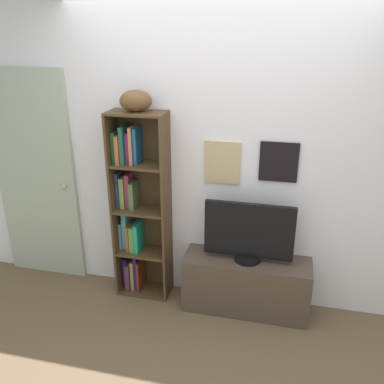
{
  "coord_description": "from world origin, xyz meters",
  "views": [
    {
      "loc": [
        0.52,
        -2.07,
        2.3
      ],
      "look_at": [
        -0.16,
        0.85,
        1.09
      ],
      "focal_mm": 38.13,
      "sensor_mm": 36.0,
      "label": 1
    }
  ],
  "objects_px": {
    "football": "(136,101)",
    "door": "(36,178)",
    "tv_stand": "(246,285)",
    "television": "(249,233)",
    "bookshelf": "(137,210)"
  },
  "relations": [
    {
      "from": "television",
      "to": "bookshelf",
      "type": "bearing_deg",
      "value": 175.66
    },
    {
      "from": "bookshelf",
      "to": "tv_stand",
      "type": "relative_size",
      "value": 1.58
    },
    {
      "from": "television",
      "to": "door",
      "type": "height_order",
      "value": "door"
    },
    {
      "from": "tv_stand",
      "to": "television",
      "type": "xyz_separation_m",
      "value": [
        0.0,
        0.0,
        0.5
      ]
    },
    {
      "from": "bookshelf",
      "to": "football",
      "type": "relative_size",
      "value": 6.59
    },
    {
      "from": "football",
      "to": "tv_stand",
      "type": "height_order",
      "value": "football"
    },
    {
      "from": "football",
      "to": "door",
      "type": "bearing_deg",
      "value": 174.25
    },
    {
      "from": "bookshelf",
      "to": "football",
      "type": "xyz_separation_m",
      "value": [
        0.06,
        -0.03,
        0.95
      ]
    },
    {
      "from": "bookshelf",
      "to": "door",
      "type": "relative_size",
      "value": 0.84
    },
    {
      "from": "tv_stand",
      "to": "television",
      "type": "distance_m",
      "value": 0.5
    },
    {
      "from": "tv_stand",
      "to": "door",
      "type": "xyz_separation_m",
      "value": [
        -2.0,
        0.15,
        0.75
      ]
    },
    {
      "from": "football",
      "to": "bookshelf",
      "type": "bearing_deg",
      "value": 152.03
    },
    {
      "from": "bookshelf",
      "to": "television",
      "type": "xyz_separation_m",
      "value": [
        1.0,
        -0.08,
        -0.07
      ]
    },
    {
      "from": "football",
      "to": "tv_stand",
      "type": "relative_size",
      "value": 0.24
    },
    {
      "from": "bookshelf",
      "to": "television",
      "type": "height_order",
      "value": "bookshelf"
    }
  ]
}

